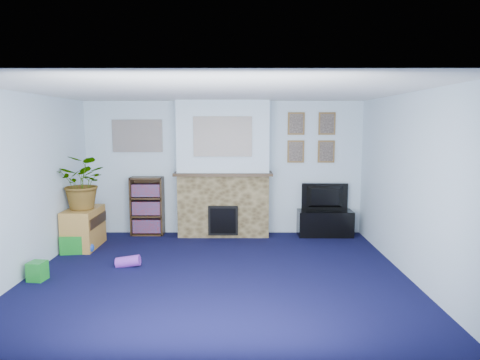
{
  "coord_description": "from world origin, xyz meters",
  "views": [
    {
      "loc": [
        0.31,
        -5.47,
        1.99
      ],
      "look_at": [
        0.3,
        0.82,
        1.17
      ],
      "focal_mm": 32.0,
      "sensor_mm": 36.0,
      "label": 1
    }
  ],
  "objects_px": {
    "bookshelf": "(147,207)",
    "sideboard": "(84,226)",
    "tv_stand": "(325,223)",
    "television": "(325,197)"
  },
  "relations": [
    {
      "from": "sideboard",
      "to": "television",
      "type": "bearing_deg",
      "value": 10.54
    },
    {
      "from": "sideboard",
      "to": "bookshelf",
      "type": "bearing_deg",
      "value": 43.28
    },
    {
      "from": "television",
      "to": "bookshelf",
      "type": "distance_m",
      "value": 3.2
    },
    {
      "from": "bookshelf",
      "to": "sideboard",
      "type": "bearing_deg",
      "value": -136.72
    },
    {
      "from": "tv_stand",
      "to": "sideboard",
      "type": "height_order",
      "value": "sideboard"
    },
    {
      "from": "tv_stand",
      "to": "television",
      "type": "distance_m",
      "value": 0.47
    },
    {
      "from": "bookshelf",
      "to": "sideboard",
      "type": "xyz_separation_m",
      "value": [
        -0.86,
        -0.81,
        -0.15
      ]
    },
    {
      "from": "television",
      "to": "bookshelf",
      "type": "xyz_separation_m",
      "value": [
        -3.2,
        0.06,
        -0.19
      ]
    },
    {
      "from": "tv_stand",
      "to": "bookshelf",
      "type": "bearing_deg",
      "value": 178.63
    },
    {
      "from": "tv_stand",
      "to": "bookshelf",
      "type": "height_order",
      "value": "bookshelf"
    }
  ]
}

